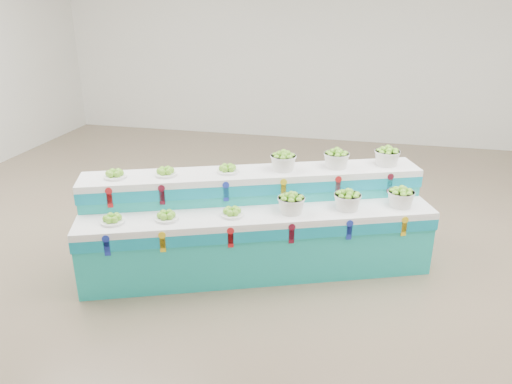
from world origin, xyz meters
The scene contains 15 objects.
ground centered at (0.00, 0.00, 0.00)m, with size 10.00×10.00×0.00m, color #74604D.
back_wall centered at (0.00, 5.00, 2.00)m, with size 10.00×10.00×0.00m, color silver.
display_stand centered at (0.20, -0.24, 0.51)m, with size 3.65×0.94×1.02m, color #1EB2AB, non-canonical shape.
plate_lower_left centered at (-1.06, -0.97, 0.77)m, with size 0.24×0.24×0.09m, color white.
plate_lower_mid centered at (-0.58, -0.78, 0.77)m, with size 0.24×0.24×0.09m, color white.
plate_lower_right centered at (0.02, -0.55, 0.77)m, with size 0.24×0.24×0.09m, color white.
basket_lower_left centered at (0.58, -0.33, 0.82)m, with size 0.28×0.28×0.21m, color silver, non-canonical shape.
basket_lower_mid centered at (1.13, -0.12, 0.82)m, with size 0.28×0.28×0.21m, color silver, non-canonical shape.
basket_lower_right centered at (1.67, 0.09, 0.82)m, with size 0.28×0.28×0.21m, color silver, non-canonical shape.
plate_upper_left centered at (-1.22, -0.55, 1.07)m, with size 0.24×0.24×0.09m, color white.
plate_upper_mid centered at (-0.74, -0.36, 1.07)m, with size 0.24×0.24×0.09m, color white.
plate_upper_right centered at (-0.14, -0.13, 1.07)m, with size 0.24×0.24×0.09m, color white.
basket_upper_left centered at (0.42, 0.09, 1.12)m, with size 0.28×0.28×0.21m, color silver, non-canonical shape.
basket_upper_mid centered at (0.97, 0.30, 1.12)m, with size 0.28×0.28×0.21m, color silver, non-canonical shape.
basket_upper_right centered at (1.51, 0.51, 1.12)m, with size 0.28×0.28×0.21m, color silver, non-canonical shape.
Camera 1 is at (1.28, -4.89, 2.80)m, focal length 34.80 mm.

